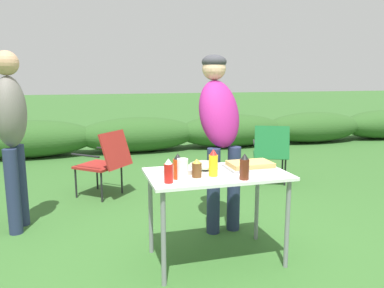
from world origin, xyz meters
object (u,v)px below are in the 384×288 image
(folding_table, at_px, (217,182))
(ketchup_bottle, at_px, (168,171))
(camp_chair_near_hedge, at_px, (271,151))
(camp_chair_green_behind_table, at_px, (105,160))
(standing_person_with_beanie, at_px, (219,122))
(hot_sauce_bottle, at_px, (178,167))
(standing_person_in_olive_jacket, at_px, (11,125))
(food_tray, at_px, (250,165))
(mustard_bottle, at_px, (213,163))
(bbq_sauce_bottle, at_px, (244,167))
(mixing_bowl, at_px, (204,165))
(beer_bottle, at_px, (197,169))
(paper_cup_stack, at_px, (183,170))
(plate_stack, at_px, (178,171))

(folding_table, xyz_separation_m, ketchup_bottle, (-0.43, -0.18, 0.16))
(camp_chair_near_hedge, bearing_deg, camp_chair_green_behind_table, -156.51)
(standing_person_with_beanie, bearing_deg, hot_sauce_bottle, -133.82)
(standing_person_in_olive_jacket, bearing_deg, camp_chair_green_behind_table, -38.85)
(camp_chair_near_hedge, bearing_deg, standing_person_with_beanie, -110.30)
(folding_table, bearing_deg, food_tray, 8.50)
(mustard_bottle, relative_size, bbq_sauce_bottle, 1.07)
(hot_sauce_bottle, bearing_deg, camp_chair_green_behind_table, 102.13)
(folding_table, height_order, ketchup_bottle, ketchup_bottle)
(mixing_bowl, relative_size, camp_chair_near_hedge, 0.30)
(mixing_bowl, relative_size, standing_person_with_beanie, 0.14)
(mustard_bottle, xyz_separation_m, beer_bottle, (-0.13, 0.00, -0.03))
(food_tray, relative_size, mixing_bowl, 1.62)
(hot_sauce_bottle, distance_m, beer_bottle, 0.15)
(folding_table, height_order, hot_sauce_bottle, hot_sauce_bottle)
(paper_cup_stack, bearing_deg, mustard_bottle, 17.05)
(ketchup_bottle, height_order, hot_sauce_bottle, hot_sauce_bottle)
(folding_table, xyz_separation_m, plate_stack, (-0.31, 0.05, 0.10))
(standing_person_in_olive_jacket, bearing_deg, paper_cup_stack, -125.15)
(food_tray, distance_m, standing_person_in_olive_jacket, 2.26)
(food_tray, relative_size, standing_person_with_beanie, 0.23)
(paper_cup_stack, distance_m, camp_chair_near_hedge, 2.77)
(mustard_bottle, distance_m, ketchup_bottle, 0.38)
(bbq_sauce_bottle, bearing_deg, camp_chair_green_behind_table, 112.54)
(folding_table, xyz_separation_m, food_tray, (0.31, 0.05, 0.10))
(paper_cup_stack, height_order, standing_person_with_beanie, standing_person_with_beanie)
(mixing_bowl, distance_m, standing_person_with_beanie, 0.66)
(mixing_bowl, relative_size, mustard_bottle, 1.17)
(folding_table, bearing_deg, camp_chair_near_hedge, 52.26)
(hot_sauce_bottle, bearing_deg, folding_table, 16.10)
(standing_person_with_beanie, distance_m, camp_chair_green_behind_table, 1.74)
(folding_table, distance_m, paper_cup_stack, 0.40)
(food_tray, relative_size, mustard_bottle, 1.90)
(folding_table, bearing_deg, beer_bottle, -154.83)
(beer_bottle, relative_size, standing_person_in_olive_jacket, 0.08)
(beer_bottle, bearing_deg, camp_chair_green_behind_table, 106.14)
(beer_bottle, bearing_deg, paper_cup_stack, -147.84)
(plate_stack, relative_size, paper_cup_stack, 1.42)
(folding_table, distance_m, standing_person_in_olive_jacket, 2.04)
(beer_bottle, bearing_deg, standing_person_with_beanie, 59.02)
(paper_cup_stack, relative_size, camp_chair_green_behind_table, 0.20)
(beer_bottle, bearing_deg, hot_sauce_bottle, -176.91)
(beer_bottle, height_order, bbq_sauce_bottle, bbq_sauce_bottle)
(ketchup_bottle, distance_m, hot_sauce_bottle, 0.12)
(food_tray, height_order, paper_cup_stack, paper_cup_stack)
(plate_stack, distance_m, hot_sauce_bottle, 0.17)
(mixing_bowl, bearing_deg, bbq_sauce_bottle, -64.46)
(standing_person_in_olive_jacket, height_order, camp_chair_near_hedge, standing_person_in_olive_jacket)
(food_tray, height_order, standing_person_with_beanie, standing_person_with_beanie)
(standing_person_with_beanie, bearing_deg, folding_table, -116.58)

